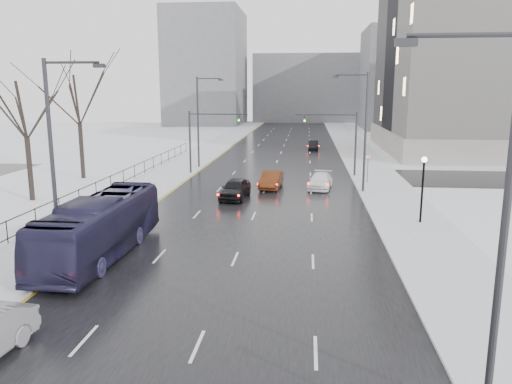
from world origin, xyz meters
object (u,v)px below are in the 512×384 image
(tree_park_d, at_px, (33,201))
(lamppost_r_mid, at_px, (423,180))
(sedan_right_near, at_px, (271,180))
(streetlight_l_far, at_px, (200,118))
(tree_park_e, at_px, (84,179))
(no_uturn_sign, at_px, (368,160))
(streetlight_r_mid, at_px, (363,126))
(sedan_right_distant, at_px, (313,145))
(mast_signal_right, at_px, (345,136))
(streetlight_r_near, at_px, (496,214))
(sedan_center_near, at_px, (235,189))
(sedan_right_far, at_px, (320,181))
(mast_signal_left, at_px, (200,135))
(bus, at_px, (101,227))
(streetlight_l_near, at_px, (56,154))

(tree_park_d, xyz_separation_m, lamppost_r_mid, (28.80, -4.00, 2.94))
(sedan_right_near, bearing_deg, streetlight_l_far, 133.37)
(tree_park_e, height_order, no_uturn_sign, tree_park_e)
(streetlight_r_mid, bearing_deg, sedan_right_distant, 96.75)
(streetlight_l_far, distance_m, lamppost_r_mid, 29.30)
(mast_signal_right, bearing_deg, tree_park_d, -150.88)
(streetlight_r_near, relative_size, sedan_right_distant, 2.49)
(sedan_center_near, xyz_separation_m, sedan_right_distant, (6.57, 34.53, -0.15))
(no_uturn_sign, bearing_deg, streetlight_r_mid, -104.48)
(streetlight_l_far, height_order, sedan_right_far, streetlight_l_far)
(tree_park_e, bearing_deg, sedan_right_distant, 49.94)
(mast_signal_right, distance_m, mast_signal_left, 14.65)
(mast_signal_left, relative_size, sedan_right_far, 1.40)
(mast_signal_right, xyz_separation_m, no_uturn_sign, (1.87, -4.00, -1.81))
(bus, bearing_deg, tree_park_d, 132.09)
(tree_park_d, bearing_deg, tree_park_e, 92.29)
(mast_signal_left, relative_size, sedan_center_near, 1.37)
(lamppost_r_mid, relative_size, sedan_center_near, 0.90)
(tree_park_d, relative_size, sedan_right_far, 2.68)
(bus, relative_size, sedan_right_far, 2.43)
(sedan_center_near, relative_size, sedan_right_near, 1.04)
(no_uturn_sign, distance_m, sedan_right_distant, 27.45)
(streetlight_r_mid, xyz_separation_m, sedan_right_distant, (-3.67, 30.99, -4.92))
(tree_park_d, bearing_deg, bus, -48.53)
(tree_park_e, distance_m, no_uturn_sign, 27.50)
(streetlight_r_near, xyz_separation_m, bus, (-15.17, 11.78, -4.00))
(lamppost_r_mid, height_order, no_uturn_sign, lamppost_r_mid)
(streetlight_l_far, xyz_separation_m, sedan_right_near, (8.67, -10.93, -4.83))
(streetlight_r_mid, xyz_separation_m, sedan_right_near, (-7.67, 1.07, -4.83))
(tree_park_e, xyz_separation_m, sedan_right_near, (18.70, -2.93, 0.79))
(mast_signal_left, height_order, sedan_right_far, mast_signal_left)
(streetlight_r_near, distance_m, mast_signal_left, 41.06)
(tree_park_d, bearing_deg, sedan_center_near, 8.89)
(tree_park_d, xyz_separation_m, mast_signal_right, (25.13, 14.00, 4.11))
(streetlight_l_far, relative_size, mast_signal_left, 1.54)
(streetlight_l_near, distance_m, no_uturn_sign, 29.81)
(streetlight_l_near, relative_size, bus, 0.88)
(streetlight_l_near, bearing_deg, streetlight_r_near, -31.48)
(sedan_center_near, bearing_deg, sedan_right_distant, 84.46)
(streetlight_r_mid, bearing_deg, mast_signal_left, 152.69)
(tree_park_e, height_order, sedan_center_near, tree_park_e)
(lamppost_r_mid, xyz_separation_m, sedan_right_distant, (-6.50, 40.99, -2.24))
(mast_signal_right, bearing_deg, sedan_right_near, -134.56)
(mast_signal_right, relative_size, sedan_center_near, 1.37)
(streetlight_r_mid, height_order, streetlight_l_far, same)
(tree_park_e, xyz_separation_m, sedan_right_far, (23.02, -2.57, 0.72))
(bus, bearing_deg, streetlight_l_near, -122.64)
(bus, xyz_separation_m, sedan_right_distant, (11.50, 49.21, -0.92))
(streetlight_r_near, bearing_deg, mast_signal_right, 91.27)
(streetlight_r_mid, relative_size, streetlight_l_near, 1.00)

